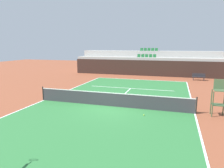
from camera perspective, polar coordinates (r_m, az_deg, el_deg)
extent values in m
plane|color=brown|center=(14.48, -0.25, -6.18)|extent=(80.00, 80.00, 0.00)
cube|color=#2D7238|center=(14.48, -0.25, -6.16)|extent=(11.00, 24.00, 0.01)
cube|color=white|center=(25.85, 7.76, 1.19)|extent=(11.00, 0.10, 0.00)
cube|color=white|center=(16.88, -18.23, -4.25)|extent=(0.10, 24.00, 0.00)
cube|color=white|center=(13.92, 21.88, -7.61)|extent=(0.10, 24.00, 0.00)
cube|color=white|center=(20.49, 5.15, -1.20)|extent=(8.26, 0.10, 0.00)
cube|color=white|center=(17.45, 2.92, -3.25)|extent=(0.10, 6.40, 0.00)
cube|color=black|center=(29.35, 9.03, 4.37)|extent=(20.75, 0.30, 2.16)
cube|color=#9E9E99|center=(30.66, 9.41, 4.95)|extent=(20.75, 2.40, 2.51)
cube|color=#9E9E99|center=(33.00, 10.01, 6.07)|extent=(20.75, 2.40, 3.37)
cube|color=#1E6633|center=(30.74, 7.36, 7.41)|extent=(0.44, 0.44, 0.04)
cube|color=#1E6633|center=(30.93, 7.44, 7.83)|extent=(0.44, 0.04, 0.40)
cube|color=#1E6633|center=(30.65, 8.42, 7.37)|extent=(0.44, 0.44, 0.04)
cube|color=#1E6633|center=(30.84, 8.49, 7.80)|extent=(0.44, 0.04, 0.40)
cube|color=#1E6633|center=(30.57, 9.48, 7.33)|extent=(0.44, 0.44, 0.04)
cube|color=#1E6633|center=(30.75, 9.54, 7.76)|extent=(0.44, 0.04, 0.40)
cube|color=#1E6633|center=(30.49, 10.55, 7.29)|extent=(0.44, 0.44, 0.04)
cube|color=#1E6633|center=(30.68, 10.61, 7.72)|extent=(0.44, 0.04, 0.40)
cube|color=#1E6633|center=(30.43, 11.62, 7.25)|extent=(0.44, 0.44, 0.04)
cube|color=#1E6633|center=(30.62, 11.67, 7.68)|extent=(0.44, 0.04, 0.40)
cube|color=#1E6633|center=(33.08, 8.13, 9.09)|extent=(0.44, 0.44, 0.04)
cube|color=#1E6633|center=(33.27, 8.20, 9.48)|extent=(0.44, 0.04, 0.40)
cube|color=#1E6633|center=(32.99, 9.12, 9.06)|extent=(0.44, 0.44, 0.04)
cube|color=#1E6633|center=(33.18, 9.18, 9.45)|extent=(0.44, 0.04, 0.40)
cube|color=#1E6633|center=(32.91, 10.11, 9.03)|extent=(0.44, 0.44, 0.04)
cube|color=#1E6633|center=(33.11, 10.17, 9.41)|extent=(0.44, 0.04, 0.40)
cube|color=#1E6633|center=(32.84, 11.11, 8.99)|extent=(0.44, 0.44, 0.04)
cube|color=#1E6633|center=(33.04, 11.16, 9.38)|extent=(0.44, 0.04, 0.40)
cube|color=#1E6633|center=(32.79, 12.11, 8.95)|extent=(0.44, 0.44, 0.04)
cube|color=#1E6633|center=(32.98, 12.15, 9.34)|extent=(0.44, 0.04, 0.40)
cylinder|color=black|center=(16.78, -18.48, -2.47)|extent=(0.08, 0.08, 1.07)
cylinder|color=black|center=(13.77, 22.24, -5.51)|extent=(0.08, 0.08, 1.07)
cube|color=#333338|center=(14.35, -0.25, -4.38)|extent=(10.90, 0.02, 0.92)
cube|color=white|center=(14.23, -0.25, -2.50)|extent=(10.90, 0.04, 0.05)
cylinder|color=#334C2D|center=(13.54, 26.01, -5.06)|extent=(0.06, 0.06, 1.55)
cylinder|color=#334C2D|center=(14.11, 25.65, -4.43)|extent=(0.06, 0.06, 1.55)
cylinder|color=#334C2D|center=(14.23, 28.45, -4.55)|extent=(0.06, 0.06, 1.55)
cube|color=#334C2D|center=(13.90, 27.23, -5.10)|extent=(0.70, 0.60, 0.04)
cube|color=#3F5938|center=(13.71, 27.54, -1.57)|extent=(0.60, 0.60, 0.05)
cube|color=#3F5938|center=(13.92, 27.45, -0.03)|extent=(0.60, 0.04, 0.60)
cube|color=#232328|center=(27.19, 22.79, 1.86)|extent=(1.50, 0.40, 0.05)
cube|color=#232328|center=(27.34, 22.79, 2.37)|extent=(1.50, 0.04, 0.36)
cube|color=#2D2D33|center=(27.03, 21.51, 1.39)|extent=(0.06, 0.06, 0.42)
cube|color=#2D2D33|center=(27.15, 24.04, 1.25)|extent=(0.06, 0.06, 0.42)
cube|color=#2D2D33|center=(27.31, 21.47, 1.48)|extent=(0.06, 0.06, 0.42)
cube|color=#2D2D33|center=(27.42, 23.97, 1.34)|extent=(0.06, 0.06, 0.42)
sphere|color=#CCE033|center=(12.76, 8.77, -8.44)|extent=(0.07, 0.07, 0.07)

